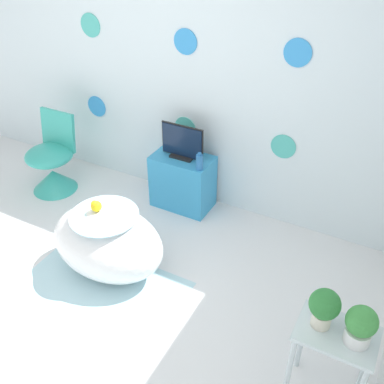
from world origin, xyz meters
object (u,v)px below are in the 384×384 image
potted_plant_left (324,307)px  vase (200,162)px  bathtub (108,242)px  tv (182,143)px  chair (52,166)px  potted_plant_right (361,325)px

potted_plant_left → vase: bearing=138.6°
bathtub → tv: size_ratio=2.25×
chair → tv: (1.27, 0.36, 0.40)m
potted_plant_right → tv: bearing=143.3°
chair → vase: (1.50, 0.25, 0.34)m
bathtub → chair: (-1.19, 0.68, -0.02)m
tv → chair: bearing=-164.1°
vase → potted_plant_left: size_ratio=0.65×
bathtub → chair: size_ratio=1.19×
bathtub → potted_plant_left: (1.66, -0.26, 0.43)m
potted_plant_left → potted_plant_right: size_ratio=1.03×
bathtub → chair: bearing=150.3°
tv → vase: size_ratio=2.55×
chair → potted_plant_left: (2.85, -0.94, 0.45)m
chair → potted_plant_left: bearing=-18.3°
vase → potted_plant_right: 1.97m
bathtub → vase: 1.03m
vase → potted_plant_right: (1.55, -1.21, 0.10)m
vase → potted_plant_left: (1.36, -1.20, 0.12)m
tv → vase: bearing=-25.7°
chair → bathtub: bearing=-29.7°
bathtub → tv: (0.08, 1.04, 0.38)m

